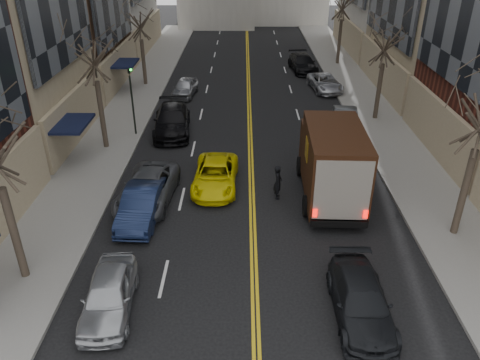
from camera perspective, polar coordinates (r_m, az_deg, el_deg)
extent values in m
cube|color=slate|center=(36.09, -13.46, 8.50)|extent=(4.00, 66.00, 0.15)
cube|color=slate|center=(36.32, 15.64, 8.35)|extent=(4.00, 66.00, 0.15)
cube|color=black|center=(27.53, -20.04, 6.46)|extent=(2.00, 3.00, 0.15)
cube|color=black|center=(28.23, -21.41, 4.42)|extent=(0.20, 3.00, 2.50)
cube|color=black|center=(39.38, -14.03, 13.64)|extent=(2.00, 3.00, 0.15)
cube|color=black|center=(39.88, -15.14, 12.11)|extent=(0.20, 3.00, 2.50)
cylinder|color=#382D23|center=(19.05, -25.80, -5.92)|extent=(0.30, 0.30, 3.83)
cylinder|color=#382D23|center=(29.00, -16.49, 7.63)|extent=(0.30, 0.30, 4.05)
cylinder|color=#382D23|center=(41.10, -11.67, 13.91)|extent=(0.30, 0.30, 3.69)
cylinder|color=#382D23|center=(21.69, 25.62, -1.41)|extent=(0.30, 0.30, 3.96)
cylinder|color=#382D23|center=(33.83, 16.54, 10.30)|extent=(0.30, 0.30, 3.78)
cylinder|color=#382D23|center=(47.92, 12.02, 16.17)|extent=(0.30, 0.30, 4.14)
cylinder|color=black|center=(30.49, -12.94, 8.84)|extent=(0.12, 0.12, 3.80)
imported|color=black|center=(29.82, -13.43, 13.09)|extent=(0.15, 0.18, 0.90)
sphere|color=#0CE526|center=(29.70, -13.17, 12.96)|extent=(0.14, 0.14, 0.14)
cube|color=black|center=(23.66, 10.82, -0.70)|extent=(2.61, 7.00, 0.32)
cube|color=black|center=(25.44, 10.32, 4.22)|extent=(2.60, 1.92, 2.27)
cube|color=black|center=(22.42, 11.37, 2.07)|extent=(2.77, 5.38, 3.24)
cube|color=black|center=(20.85, 11.98, -5.15)|extent=(2.49, 0.28, 0.32)
cube|color=red|center=(20.41, 9.12, -4.03)|extent=(0.20, 0.07, 0.38)
cube|color=red|center=(20.79, 15.06, -4.07)|extent=(0.20, 0.07, 0.38)
cube|color=gold|center=(22.02, 8.12, 3.72)|extent=(0.08, 0.97, 0.97)
cube|color=gold|center=(22.45, 14.84, 3.52)|extent=(0.08, 0.97, 0.97)
cylinder|color=black|center=(25.53, 7.34, 1.68)|extent=(0.34, 1.05, 1.04)
cylinder|color=black|center=(25.89, 12.97, 1.55)|extent=(0.34, 1.05, 1.04)
cylinder|color=black|center=(21.96, 8.11, -3.14)|extent=(0.34, 1.05, 1.04)
cylinder|color=black|center=(22.37, 14.63, -3.21)|extent=(0.34, 1.05, 1.04)
imported|color=black|center=(17.02, 14.51, -14.08)|extent=(1.87, 4.58, 1.33)
cube|color=black|center=(17.16, 14.24, -11.30)|extent=(0.13, 0.04, 0.09)
cube|color=blue|center=(17.14, 14.26, -11.36)|extent=(0.10, 0.01, 0.06)
imported|color=yellow|center=(24.12, -3.02, 0.58)|extent=(2.34, 4.81, 1.32)
imported|color=black|center=(23.05, 4.65, -0.26)|extent=(0.46, 0.67, 1.76)
imported|color=#B6B9BF|center=(17.30, -15.70, -13.27)|extent=(1.94, 4.22, 1.40)
imported|color=#131D3C|center=(21.88, -11.93, -2.98)|extent=(1.72, 4.50, 1.47)
imported|color=#44464B|center=(23.18, -11.21, -1.03)|extent=(2.79, 5.34, 1.44)
imported|color=black|center=(31.07, -8.28, 7.20)|extent=(2.77, 5.79, 1.63)
imported|color=#A2A4AA|center=(38.25, -6.71, 11.16)|extent=(2.09, 4.15, 1.36)
imported|color=#46494D|center=(31.92, 12.70, 7.15)|extent=(2.00, 4.37, 1.39)
imported|color=#B3B5BB|center=(39.93, 10.34, 11.59)|extent=(2.76, 4.90, 1.29)
imported|color=black|center=(45.35, 7.66, 13.93)|extent=(2.67, 5.34, 1.49)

